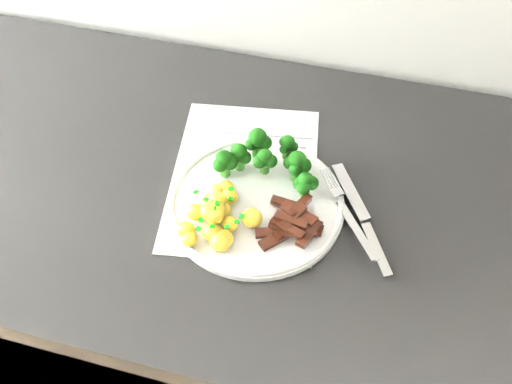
# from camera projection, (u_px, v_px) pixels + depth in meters

# --- Properties ---
(counter) EXTENTS (2.38, 0.59, 0.89)m
(counter) POSITION_uv_depth(u_px,v_px,m) (248.00, 325.00, 1.16)
(counter) COLOR black
(counter) RESTS_ON ground
(recipe_paper) EXTENTS (0.26, 0.33, 0.00)m
(recipe_paper) POSITION_uv_depth(u_px,v_px,m) (244.00, 176.00, 0.83)
(recipe_paper) COLOR white
(recipe_paper) RESTS_ON counter
(plate) EXTENTS (0.25, 0.25, 0.01)m
(plate) POSITION_uv_depth(u_px,v_px,m) (256.00, 202.00, 0.79)
(plate) COLOR white
(plate) RESTS_ON counter
(broccoli) EXTENTS (0.15, 0.09, 0.06)m
(broccoli) POSITION_uv_depth(u_px,v_px,m) (269.00, 159.00, 0.79)
(broccoli) COLOR #286119
(broccoli) RESTS_ON plate
(potatoes) EXTENTS (0.11, 0.12, 0.04)m
(potatoes) POSITION_uv_depth(u_px,v_px,m) (217.00, 214.00, 0.75)
(potatoes) COLOR #ECD949
(potatoes) RESTS_ON plate
(beef_strips) EXTENTS (0.09, 0.10, 0.03)m
(beef_strips) POSITION_uv_depth(u_px,v_px,m) (292.00, 223.00, 0.75)
(beef_strips) COLOR black
(beef_strips) RESTS_ON plate
(fork) EXTENTS (0.10, 0.15, 0.02)m
(fork) POSITION_uv_depth(u_px,v_px,m) (349.00, 216.00, 0.76)
(fork) COLOR silver
(fork) RESTS_ON plate
(knife) EXTENTS (0.11, 0.18, 0.02)m
(knife) POSITION_uv_depth(u_px,v_px,m) (367.00, 230.00, 0.76)
(knife) COLOR silver
(knife) RESTS_ON plate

